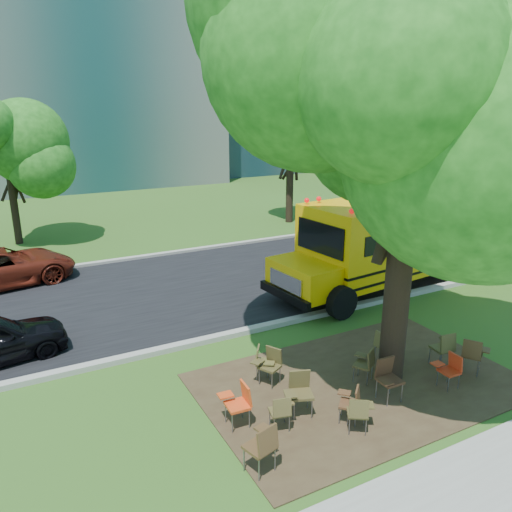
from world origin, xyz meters
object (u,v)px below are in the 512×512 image
chair_5 (387,376)px  chair_6 (450,367)px  main_tree (415,94)px  chair_0 (263,443)px  school_bus (432,228)px  chair_3 (299,389)px  chair_2 (352,401)px  chair_10 (262,360)px  chair_8 (239,400)px  bg_car_red (0,267)px  chair_1 (281,409)px  chair_9 (270,362)px  chair_7 (473,352)px  chair_4 (359,411)px  chair_13 (445,346)px  chair_11 (366,362)px  chair_12 (384,344)px

chair_5 → chair_6: chair_5 is taller
main_tree → chair_0: 7.05m
chair_0 → chair_5: bearing=-3.4°
school_bus → chair_3: school_bus is taller
chair_2 → chair_6: bearing=-44.2°
chair_10 → chair_5: bearing=78.0°
chair_0 → chair_8: bearing=65.6°
chair_5 → bg_car_red: bearing=-56.7°
chair_1 → chair_9: chair_9 is taller
chair_5 → bg_car_red: (-6.92, 11.49, 0.09)m
chair_0 → chair_7: (5.83, 0.60, -0.04)m
chair_0 → chair_2: 2.25m
school_bus → chair_3: (-9.00, -5.23, -1.16)m
chair_4 → chair_13: size_ratio=0.86×
chair_2 → chair_9: chair_9 is taller
chair_2 → chair_10: bearing=64.7°
chair_6 → chair_11: (-1.48, 1.04, 0.01)m
chair_3 → chair_10: size_ratio=1.19×
chair_4 → bg_car_red: (-5.69, 12.10, 0.19)m
chair_6 → chair_1: bearing=85.9°
chair_5 → chair_6: size_ratio=1.18×
bg_car_red → chair_8: bearing=-172.0°
main_tree → chair_11: (-0.62, 0.13, -5.69)m
chair_13 → chair_1: bearing=-168.3°
chair_6 → bg_car_red: size_ratio=0.17×
chair_11 → chair_3: bearing=157.9°
school_bus → bg_car_red: (-14.03, 5.81, -1.05)m
chair_2 → chair_7: chair_7 is taller
chair_5 → chair_10: chair_5 is taller
chair_4 → chair_11: bearing=79.4°
chair_10 → chair_12: bearing=110.6°
school_bus → chair_13: 7.31m
main_tree → chair_5: bearing=-137.5°
chair_4 → chair_5: chair_5 is taller
bg_car_red → chair_10: bearing=-163.5°
chair_3 → chair_4: bearing=141.6°
chair_9 → chair_13: size_ratio=0.94×
chair_2 → chair_7: (3.62, 0.16, 0.07)m
chair_3 → chair_13: bearing=-160.2°
chair_7 → chair_13: bearing=-180.0°
chair_3 → chair_5: 1.94m
chair_0 → chair_6: (4.91, 0.44, -0.09)m
chair_10 → bg_car_red: bearing=-117.8°
main_tree → chair_0: main_tree is taller
chair_1 → chair_7: chair_7 is taller
chair_2 → chair_7: size_ratio=0.87×
chair_8 → school_bus: bearing=-60.5°
chair_10 → chair_12: (2.95, -0.72, 0.02)m
chair_13 → chair_10: bearing=166.9°
chair_0 → chair_5: 3.41m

